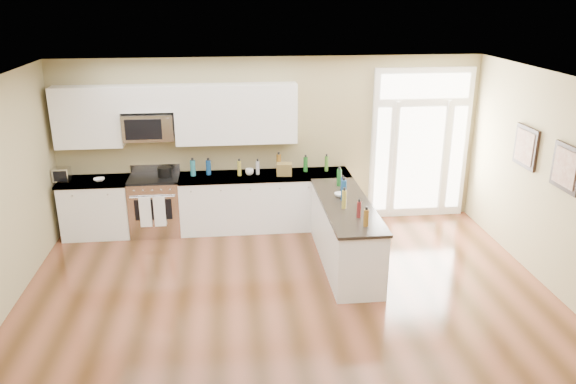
{
  "coord_description": "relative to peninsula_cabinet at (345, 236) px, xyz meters",
  "views": [
    {
      "loc": [
        -0.7,
        -5.06,
        3.77
      ],
      "look_at": [
        0.07,
        2.0,
        1.23
      ],
      "focal_mm": 35.0,
      "sensor_mm": 36.0,
      "label": 1
    }
  ],
  "objects": [
    {
      "name": "upper_cabinet_left",
      "position": [
        -3.81,
        1.59,
        1.49
      ],
      "size": [
        1.04,
        0.33,
        0.95
      ],
      "primitive_type": "cube",
      "color": "white",
      "rests_on": "room_shell"
    },
    {
      "name": "counter_bottles",
      "position": [
        -0.7,
        0.86,
        0.64
      ],
      "size": [
        2.38,
        2.45,
        0.32
      ],
      "color": "#19591E",
      "rests_on": "back_cabinet_right"
    },
    {
      "name": "upper_cabinet_short",
      "position": [
        -2.88,
        1.59,
        1.77
      ],
      "size": [
        0.82,
        0.33,
        0.4
      ],
      "primitive_type": "cube",
      "color": "white",
      "rests_on": "room_shell"
    },
    {
      "name": "toaster_oven",
      "position": [
        -4.28,
        1.47,
        0.61
      ],
      "size": [
        0.26,
        0.21,
        0.21
      ],
      "primitive_type": "cube",
      "rotation": [
        0.0,
        0.0,
        -0.05
      ],
      "color": "silver",
      "rests_on": "back_cabinet_left"
    },
    {
      "name": "cup_counter",
      "position": [
        -1.31,
        1.45,
        0.56
      ],
      "size": [
        0.16,
        0.16,
        0.11
      ],
      "primitive_type": "imported",
      "rotation": [
        0.0,
        0.0,
        -0.2
      ],
      "color": "white",
      "rests_on": "back_cabinet_right"
    },
    {
      "name": "bowl_left",
      "position": [
        -3.69,
        1.39,
        0.53
      ],
      "size": [
        0.2,
        0.2,
        0.04
      ],
      "primitive_type": "imported",
      "rotation": [
        0.0,
        0.0,
        0.17
      ],
      "color": "white",
      "rests_on": "back_cabinet_left"
    },
    {
      "name": "microwave",
      "position": [
        -2.88,
        1.56,
        1.33
      ],
      "size": [
        0.78,
        0.41,
        0.42
      ],
      "color": "silver",
      "rests_on": "room_shell"
    },
    {
      "name": "cardboard_box",
      "position": [
        -0.75,
        1.37,
        0.61
      ],
      "size": [
        0.26,
        0.2,
        0.2
      ],
      "primitive_type": "cube",
      "rotation": [
        0.0,
        0.0,
        -0.1
      ],
      "color": "brown",
      "rests_on": "back_cabinet_right"
    },
    {
      "name": "stockpot",
      "position": [
        -2.67,
        1.47,
        0.6
      ],
      "size": [
        0.24,
        0.24,
        0.17
      ],
      "primitive_type": "cylinder",
      "rotation": [
        0.0,
        0.0,
        -0.08
      ],
      "color": "black",
      "rests_on": "kitchen_range"
    },
    {
      "name": "back_cabinet_left",
      "position": [
        -3.8,
        1.45,
        0.0
      ],
      "size": [
        1.1,
        0.66,
        0.94
      ],
      "color": "white",
      "rests_on": "ground"
    },
    {
      "name": "entry_door",
      "position": [
        1.62,
        1.71,
        0.87
      ],
      "size": [
        1.7,
        0.1,
        2.6
      ],
      "color": "white",
      "rests_on": "ground"
    },
    {
      "name": "room_shell",
      "position": [
        -0.93,
        -2.24,
        1.27
      ],
      "size": [
        8.0,
        8.0,
        8.0
      ],
      "color": "tan",
      "rests_on": "ground"
    },
    {
      "name": "peninsula_cabinet",
      "position": [
        0.0,
        0.0,
        0.0
      ],
      "size": [
        0.69,
        2.32,
        0.94
      ],
      "color": "white",
      "rests_on": "ground"
    },
    {
      "name": "bowl_peninsula",
      "position": [
        -0.03,
        0.28,
        0.53
      ],
      "size": [
        0.19,
        0.19,
        0.05
      ],
      "primitive_type": "imported",
      "rotation": [
        0.0,
        0.0,
        -0.15
      ],
      "color": "white",
      "rests_on": "peninsula_cabinet"
    },
    {
      "name": "wall_art_near",
      "position": [
        2.54,
        -0.04,
        1.27
      ],
      "size": [
        0.05,
        0.58,
        0.58
      ],
      "color": "black",
      "rests_on": "room_shell"
    },
    {
      "name": "back_cabinet_right",
      "position": [
        -1.08,
        1.45,
        0.0
      ],
      "size": [
        2.85,
        0.66,
        0.94
      ],
      "color": "white",
      "rests_on": "ground"
    },
    {
      "name": "upper_cabinet_right",
      "position": [
        -1.5,
        1.59,
        1.49
      ],
      "size": [
        1.94,
        0.33,
        0.95
      ],
      "primitive_type": "cube",
      "color": "white",
      "rests_on": "room_shell"
    },
    {
      "name": "wall_art_far",
      "position": [
        2.54,
        -1.04,
        1.27
      ],
      "size": [
        0.05,
        0.58,
        0.58
      ],
      "color": "black",
      "rests_on": "room_shell"
    },
    {
      "name": "ground",
      "position": [
        -0.93,
        -2.24,
        -0.43
      ],
      "size": [
        8.0,
        8.0,
        0.0
      ],
      "primitive_type": "plane",
      "color": "#462A13"
    },
    {
      "name": "kitchen_range",
      "position": [
        -2.85,
        1.45,
        0.04
      ],
      "size": [
        0.8,
        0.71,
        1.08
      ],
      "color": "silver",
      "rests_on": "ground"
    }
  ]
}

